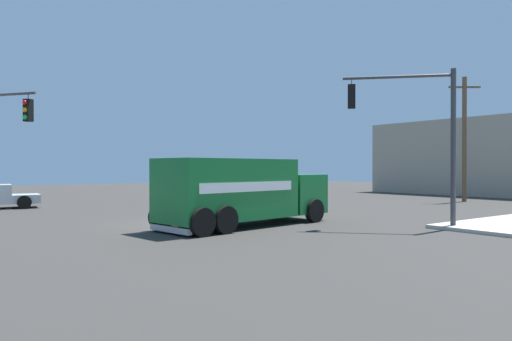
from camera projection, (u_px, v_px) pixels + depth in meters
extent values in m
plane|color=#33302D|center=(182.00, 224.00, 19.96)|extent=(100.00, 100.00, 0.00)
cube|color=#146B2D|center=(228.00, 189.00, 18.63)|extent=(3.16, 5.89, 2.35)
cube|color=#146B2D|center=(294.00, 193.00, 21.37)|extent=(2.64, 2.22, 1.70)
cube|color=black|center=(306.00, 185.00, 21.96)|extent=(2.01, 0.36, 0.88)
cube|color=#B2B2B7|center=(170.00, 229.00, 16.74)|extent=(2.31, 0.52, 0.21)
cube|color=white|center=(209.00, 185.00, 19.49)|extent=(0.67, 4.67, 0.36)
cube|color=white|center=(249.00, 187.00, 17.76)|extent=(0.67, 4.67, 0.36)
cylinder|color=black|center=(273.00, 207.00, 22.22)|extent=(0.42, 1.03, 1.00)
cylinder|color=black|center=(315.00, 211.00, 20.45)|extent=(0.42, 1.03, 1.00)
cylinder|color=black|center=(184.00, 215.00, 18.67)|extent=(0.42, 1.03, 1.00)
cylinder|color=black|center=(226.00, 220.00, 16.90)|extent=(0.42, 1.03, 1.00)
cylinder|color=black|center=(161.00, 217.00, 17.94)|extent=(0.42, 1.03, 1.00)
cylinder|color=black|center=(202.00, 222.00, 16.17)|extent=(0.42, 1.03, 1.00)
cylinder|color=#38383D|center=(28.00, 96.00, 20.08)|extent=(0.03, 0.03, 0.25)
cube|color=black|center=(28.00, 110.00, 20.08)|extent=(0.42, 0.42, 0.95)
sphere|color=red|center=(25.00, 102.00, 19.91)|extent=(0.20, 0.20, 0.20)
sphere|color=#EFA314|center=(25.00, 110.00, 19.91)|extent=(0.20, 0.20, 0.20)
sphere|color=#19CC4C|center=(25.00, 117.00, 19.92)|extent=(0.20, 0.20, 0.20)
cylinder|color=#38383D|center=(453.00, 147.00, 18.29)|extent=(0.20, 0.20, 6.03)
cylinder|color=#38383D|center=(397.00, 77.00, 18.65)|extent=(3.14, 2.95, 0.12)
cylinder|color=#38383D|center=(352.00, 82.00, 18.96)|extent=(0.03, 0.03, 0.25)
cube|color=black|center=(352.00, 97.00, 18.97)|extent=(0.42, 0.42, 0.95)
sphere|color=red|center=(351.00, 89.00, 19.14)|extent=(0.20, 0.20, 0.20)
sphere|color=#EFA314|center=(351.00, 97.00, 19.14)|extent=(0.20, 0.20, 0.20)
sphere|color=#19CC4C|center=(351.00, 105.00, 19.15)|extent=(0.20, 0.20, 0.20)
cube|color=#B7BABF|center=(26.00, 199.00, 28.02)|extent=(2.12, 1.72, 0.50)
cylinder|color=black|center=(22.00, 200.00, 28.82)|extent=(0.33, 0.78, 0.76)
cylinder|color=black|center=(24.00, 202.00, 27.08)|extent=(0.33, 0.78, 0.76)
cylinder|color=brown|center=(464.00, 139.00, 32.79)|extent=(0.30, 0.30, 8.61)
cube|color=brown|center=(465.00, 87.00, 32.77)|extent=(1.38, 1.86, 0.12)
cube|color=gray|center=(507.00, 157.00, 39.08)|extent=(22.92, 6.00, 6.48)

